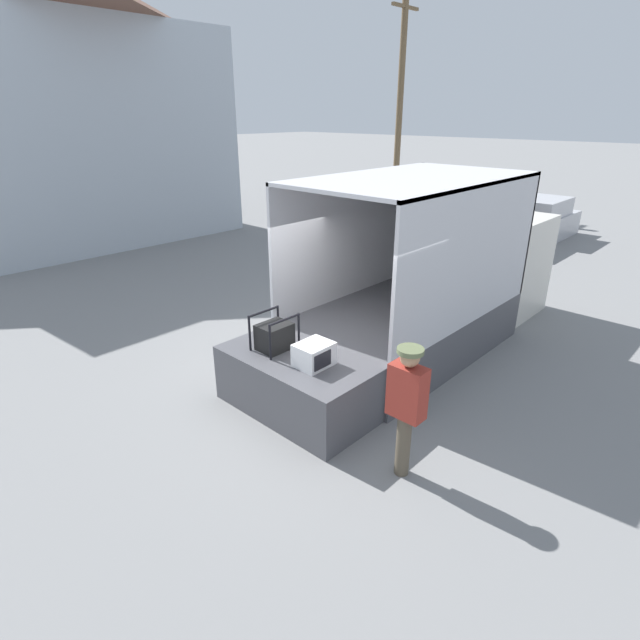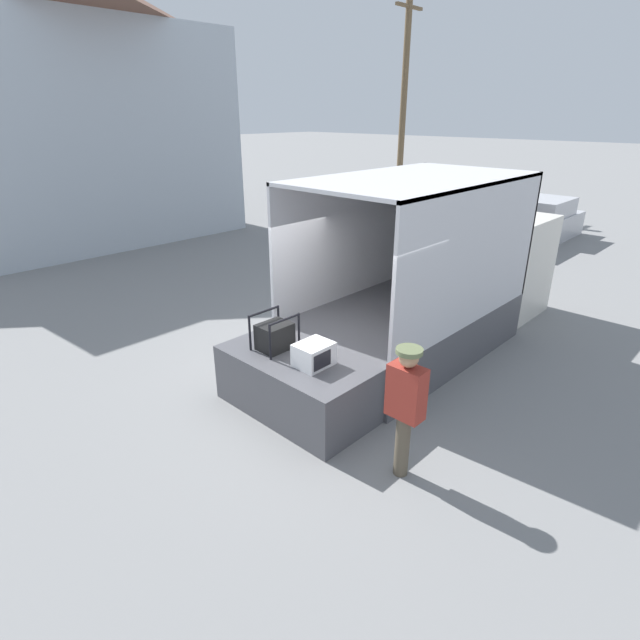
# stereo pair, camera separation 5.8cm
# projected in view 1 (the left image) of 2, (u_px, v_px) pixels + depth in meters

# --- Properties ---
(ground_plane) EXTENTS (160.00, 160.00, 0.00)m
(ground_plane) POSITION_uv_depth(u_px,v_px,m) (325.00, 393.00, 7.99)
(ground_plane) COLOR gray
(box_truck) EXTENTS (6.22, 2.47, 3.19)m
(box_truck) POSITION_uv_depth(u_px,v_px,m) (445.00, 287.00, 10.03)
(box_truck) COLOR silver
(box_truck) RESTS_ON ground
(tailgate_deck) EXTENTS (1.24, 2.34, 0.88)m
(tailgate_deck) POSITION_uv_depth(u_px,v_px,m) (296.00, 384.00, 7.40)
(tailgate_deck) COLOR #4C4C51
(tailgate_deck) RESTS_ON ground
(microwave) EXTENTS (0.51, 0.43, 0.33)m
(microwave) POSITION_uv_depth(u_px,v_px,m) (314.00, 355.00, 6.94)
(microwave) COLOR white
(microwave) RESTS_ON tailgate_deck
(portable_generator) EXTENTS (0.60, 0.49, 0.55)m
(portable_generator) POSITION_uv_depth(u_px,v_px,m) (275.00, 336.00, 7.42)
(portable_generator) COLOR black
(portable_generator) RESTS_ON tailgate_deck
(worker_person) EXTENTS (0.31, 0.44, 1.73)m
(worker_person) POSITION_uv_depth(u_px,v_px,m) (407.00, 399.00, 5.83)
(worker_person) COLOR brown
(worker_person) RESTS_ON ground
(pickup_truck_silver) EXTENTS (4.94, 1.97, 1.41)m
(pickup_truck_silver) POSITION_uv_depth(u_px,v_px,m) (528.00, 224.00, 17.29)
(pickup_truck_silver) COLOR #B7B7BC
(pickup_truck_silver) RESTS_ON ground
(house_backdrop) EXTENTS (9.86, 8.30, 9.20)m
(house_backdrop) POSITION_uv_depth(u_px,v_px,m) (52.00, 95.00, 16.87)
(house_backdrop) COLOR #A8B2BC
(house_backdrop) RESTS_ON ground
(utility_pole) EXTENTS (1.80, 0.28, 8.81)m
(utility_pole) POSITION_uv_depth(u_px,v_px,m) (400.00, 102.00, 22.14)
(utility_pole) COLOR brown
(utility_pole) RESTS_ON ground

